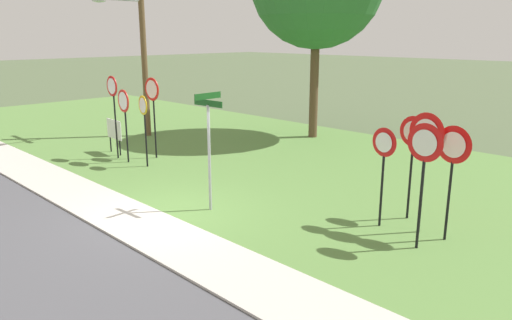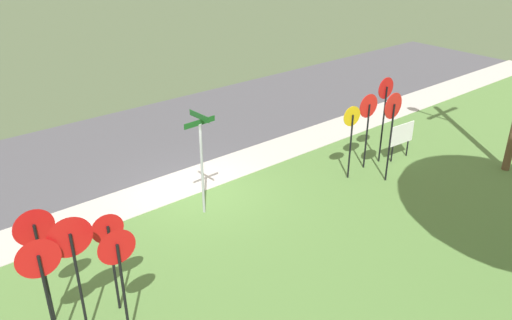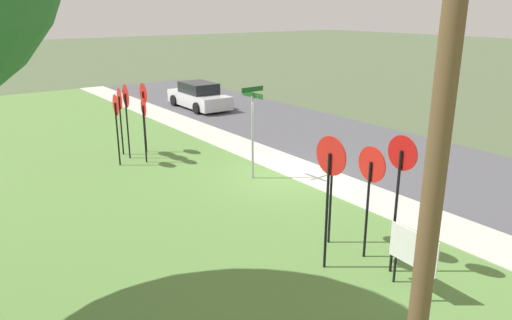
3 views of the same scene
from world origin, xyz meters
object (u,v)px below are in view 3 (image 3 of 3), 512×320
at_px(yield_sign_far_left, 144,115).
at_px(stop_sign_far_center, 333,173).
at_px(stop_sign_near_left, 400,176).
at_px(utility_pole, 452,106).
at_px(stop_sign_far_left, 371,178).
at_px(street_name_post, 253,125).
at_px(parked_sedan_distant, 199,96).
at_px(stop_sign_near_right, 330,173).
at_px(yield_sign_far_right, 127,103).
at_px(notice_board, 413,252).
at_px(yield_sign_near_left, 144,101).
at_px(yield_sign_near_right, 117,113).
at_px(yield_sign_center, 120,105).

bearing_deg(yield_sign_far_left, stop_sign_far_center, -166.42).
height_order(stop_sign_near_left, utility_pole, utility_pole).
bearing_deg(stop_sign_far_left, street_name_post, -5.62).
bearing_deg(parked_sedan_distant, street_name_post, 159.66).
xyz_separation_m(stop_sign_near_right, parked_sedan_distant, (16.51, -6.30, -1.47)).
relative_size(yield_sign_far_left, yield_sign_far_right, 0.85).
relative_size(stop_sign_near_right, stop_sign_far_left, 1.14).
distance_m(stop_sign_far_left, yield_sign_far_right, 10.03).
relative_size(stop_sign_near_right, street_name_post, 0.97).
xyz_separation_m(street_name_post, parked_sedan_distant, (11.09, -4.31, -1.13)).
height_order(stop_sign_near_left, notice_board, stop_sign_near_left).
bearing_deg(yield_sign_far_right, yield_sign_near_left, -59.02).
bearing_deg(stop_sign_far_left, stop_sign_far_center, 13.54).
distance_m(yield_sign_near_right, yield_sign_far_left, 0.92).
relative_size(yield_sign_near_left, street_name_post, 0.89).
height_order(stop_sign_near_left, stop_sign_far_left, stop_sign_near_left).
bearing_deg(street_name_post, stop_sign_near_right, 157.07).
relative_size(yield_sign_far_right, notice_board, 2.13).
bearing_deg(yield_sign_near_right, stop_sign_far_left, -163.95).
distance_m(stop_sign_near_left, yield_sign_center, 11.36).
xyz_separation_m(stop_sign_far_left, utility_pole, (-3.44, 2.89, 2.39)).
bearing_deg(yield_sign_near_left, street_name_post, -159.22).
xyz_separation_m(stop_sign_far_center, yield_sign_near_left, (9.37, 0.38, 0.27)).
relative_size(yield_sign_far_left, parked_sedan_distant, 0.53).
distance_m(stop_sign_near_left, street_name_post, 6.42).
height_order(stop_sign_far_center, yield_sign_far_right, yield_sign_far_right).
bearing_deg(stop_sign_far_left, yield_sign_near_right, 15.94).
bearing_deg(yield_sign_far_right, stop_sign_far_center, -166.54).
xyz_separation_m(yield_sign_near_right, yield_sign_far_right, (0.59, -0.60, 0.18)).
bearing_deg(street_name_post, notice_board, 166.49).
height_order(stop_sign_near_right, yield_sign_center, stop_sign_near_right).
bearing_deg(stop_sign_near_right, stop_sign_near_left, -134.07).
bearing_deg(stop_sign_far_center, yield_sign_far_right, 16.26).
height_order(stop_sign_near_right, notice_board, stop_sign_near_right).
xyz_separation_m(yield_sign_far_left, street_name_post, (-3.54, -2.03, 0.05)).
distance_m(yield_sign_near_left, yield_sign_center, 0.85).
height_order(stop_sign_near_right, parked_sedan_distant, stop_sign_near_right).
height_order(yield_sign_near_right, yield_sign_far_right, yield_sign_far_right).
xyz_separation_m(stop_sign_near_left, utility_pole, (-2.70, 2.85, 2.12)).
distance_m(yield_sign_far_left, utility_pole, 12.95).
bearing_deg(utility_pole, parked_sedan_distant, -22.10).
bearing_deg(stop_sign_near_right, yield_sign_near_left, -3.69).
bearing_deg(stop_sign_near_left, stop_sign_near_right, 48.48).
relative_size(stop_sign_near_right, yield_sign_far_right, 1.06).
height_order(stop_sign_near_right, utility_pole, utility_pole).
bearing_deg(stop_sign_near_left, yield_sign_far_right, 8.54).
relative_size(stop_sign_near_left, stop_sign_far_center, 1.23).
relative_size(yield_sign_far_right, yield_sign_center, 1.08).
bearing_deg(yield_sign_center, stop_sign_near_right, -171.37).
bearing_deg(yield_sign_center, yield_sign_near_right, 160.63).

